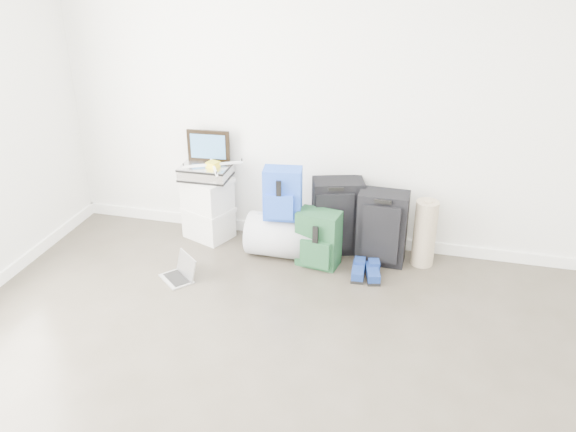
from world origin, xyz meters
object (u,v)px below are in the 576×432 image
(carry_on, at_px, (382,228))
(duffel_bag, at_px, (283,236))
(large_suitcase, at_px, (337,216))
(boxes_stack, at_px, (208,208))
(laptop, at_px, (181,273))
(briefcase, at_px, (206,172))

(carry_on, bearing_deg, duffel_bag, -171.37)
(large_suitcase, height_order, carry_on, large_suitcase)
(boxes_stack, distance_m, large_suitcase, 1.16)
(laptop, bearing_deg, carry_on, 64.89)
(large_suitcase, relative_size, laptop, 1.95)
(carry_on, distance_m, laptop, 1.68)
(briefcase, bearing_deg, laptop, -88.05)
(briefcase, bearing_deg, duffel_bag, -13.93)
(boxes_stack, bearing_deg, large_suitcase, 24.01)
(duffel_bag, xyz_separation_m, carry_on, (0.81, 0.10, 0.13))
(briefcase, height_order, carry_on, briefcase)
(boxes_stack, height_order, large_suitcase, large_suitcase)
(boxes_stack, xyz_separation_m, carry_on, (1.56, -0.07, 0.03))
(large_suitcase, relative_size, carry_on, 1.04)
(duffel_bag, bearing_deg, carry_on, 8.13)
(briefcase, xyz_separation_m, large_suitcase, (1.16, 0.03, -0.30))
(duffel_bag, distance_m, laptop, 0.92)
(duffel_bag, bearing_deg, laptop, -140.07)
(duffel_bag, height_order, large_suitcase, large_suitcase)
(boxes_stack, bearing_deg, briefcase, 126.48)
(duffel_bag, bearing_deg, boxes_stack, 167.93)
(boxes_stack, distance_m, laptop, 0.78)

